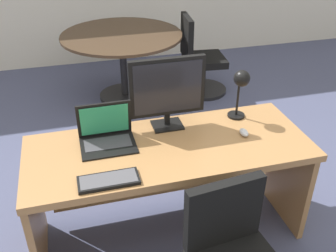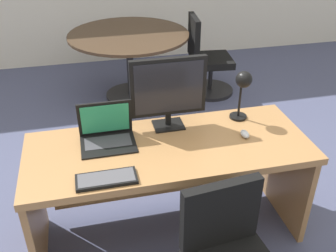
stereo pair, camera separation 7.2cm
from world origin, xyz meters
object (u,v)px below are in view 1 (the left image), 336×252
Objects in this scene: laptop at (106,130)px; mouse at (244,132)px; monitor at (167,89)px; meeting_table at (122,50)px; meeting_chair_near at (199,63)px; desk at (168,166)px; keyboard at (109,180)px; desk_lamp at (241,84)px.

laptop reaches higher than mouse.
meeting_table is (0.01, 1.98, -0.43)m from monitor.
meeting_chair_near is at bearing 56.26° from laptop.
mouse is at bearing -10.81° from laptop.
meeting_chair_near is at bearing 65.53° from desk.
mouse is (0.91, 0.25, 0.01)m from keyboard.
desk_lamp is 2.05m from meeting_chair_near.
meeting_table is 0.91m from meeting_chair_near.
laptop reaches higher than meeting_table.
laptop is 0.42m from keyboard.
mouse reaches higher than keyboard.
desk_lamp reaches higher than desk.
laptop is 0.25× the size of meeting_table.
desk is at bearing 173.83° from mouse.
monitor is 5.60× the size of mouse.
meeting_chair_near is (0.45, 2.13, -0.39)m from mouse.
laptop is at bearing -169.83° from monitor.
mouse is at bearing -6.17° from desk.
laptop reaches higher than keyboard.
meeting_table is at bearing 79.10° from keyboard.
monitor reaches higher than keyboard.
keyboard is (-0.04, -0.41, -0.07)m from laptop.
mouse is at bearing -103.40° from desk_lamp.
desk_lamp reaches higher than mouse.
keyboard is at bearing -100.90° from meeting_table.
meeting_chair_near is (1.36, 2.37, -0.38)m from keyboard.
desk_lamp is (0.05, 0.22, 0.24)m from mouse.
meeting_chair_near is at bearing 78.28° from desk_lamp.
laptop is 0.37× the size of meeting_chair_near.
monitor is 2.19m from meeting_chair_near.
keyboard and meeting_table have the same top height.
laptop is at bearing 83.82° from keyboard.
desk is at bearing 35.98° from keyboard.
keyboard is at bearing -119.74° from meeting_chair_near.
meeting_chair_near is (0.40, 1.91, -0.63)m from desk_lamp.
monitor is 0.72m from keyboard.
monitor is 2.02m from meeting_table.
desk is 0.47m from laptop.
desk is at bearing -16.84° from laptop.
desk is 1.91× the size of meeting_chair_near.
laptop is 1.02× the size of keyboard.
desk_lamp is 0.39× the size of meeting_chair_near.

